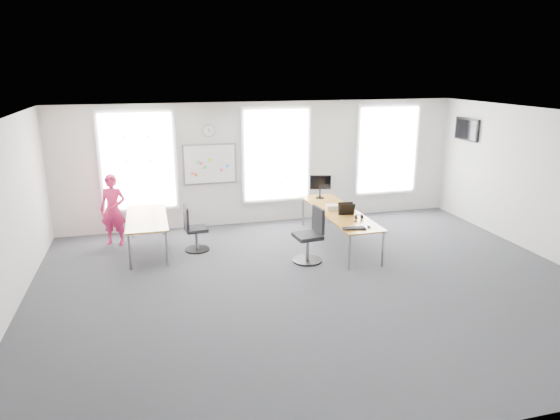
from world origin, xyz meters
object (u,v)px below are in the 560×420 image
object	(u,v)px
desk_right	(339,213)
monitor	(320,185)
keyboard	(354,229)
desk_left	(147,220)
chair_left	(194,231)
headphones	(359,217)
person	(113,210)
chair_right	(311,238)

from	to	relation	value
desk_right	monitor	world-z (taller)	monitor
desk_right	keyboard	world-z (taller)	keyboard
desk_left	keyboard	world-z (taller)	keyboard
desk_right	keyboard	bearing A→B (deg)	-97.84
chair_left	headphones	bearing A→B (deg)	-112.51
chair_left	headphones	size ratio (longest dim) A/B	5.83
monitor	headphones	bearing A→B (deg)	-69.28
person	headphones	xyz separation A→B (m)	(4.97, -1.90, 0.01)
chair_left	keyboard	world-z (taller)	chair_left
headphones	person	bearing A→B (deg)	174.13
desk_left	monitor	bearing A→B (deg)	7.96
headphones	desk_right	bearing A→B (deg)	120.51
headphones	monitor	world-z (taller)	monitor
desk_right	chair_right	distance (m)	1.26
chair_left	chair_right	bearing A→B (deg)	-123.90
desk_left	monitor	xyz separation A→B (m)	(4.06, 0.57, 0.40)
chair_right	chair_left	distance (m)	2.53
desk_left	headphones	xyz separation A→B (m)	(4.27, -1.26, 0.10)
chair_right	headphones	xyz separation A→B (m)	(1.11, 0.18, 0.30)
headphones	monitor	xyz separation A→B (m)	(-0.21, 1.83, 0.29)
desk_right	monitor	distance (m)	1.23
keyboard	desk_left	bearing A→B (deg)	169.66
desk_right	monitor	size ratio (longest dim) A/B	5.46
chair_left	desk_left	bearing A→B (deg)	70.74
headphones	keyboard	bearing A→B (deg)	-105.43
chair_left	person	bearing A→B (deg)	56.58
desk_left	chair_right	distance (m)	3.48
person	keyboard	distance (m)	5.25
desk_left	chair_left	bearing A→B (deg)	-13.89
desk_right	chair_left	xyz separation A→B (m)	(-3.14, 0.37, -0.27)
keyboard	monitor	distance (m)	2.45
headphones	monitor	bearing A→B (deg)	111.64
desk_right	chair_left	size ratio (longest dim) A/B	3.12
person	headphones	world-z (taller)	person
chair_right	headphones	size ratio (longest dim) A/B	6.60
desk_left	keyboard	xyz separation A→B (m)	(3.91, -1.86, 0.07)
chair_left	monitor	xyz separation A→B (m)	(3.12, 0.80, 0.65)
person	monitor	world-z (taller)	person
desk_right	keyboard	distance (m)	1.27
desk_left	headphones	bearing A→B (deg)	-16.43
chair_right	monitor	size ratio (longest dim) A/B	1.98
person	keyboard	bearing A→B (deg)	-9.63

